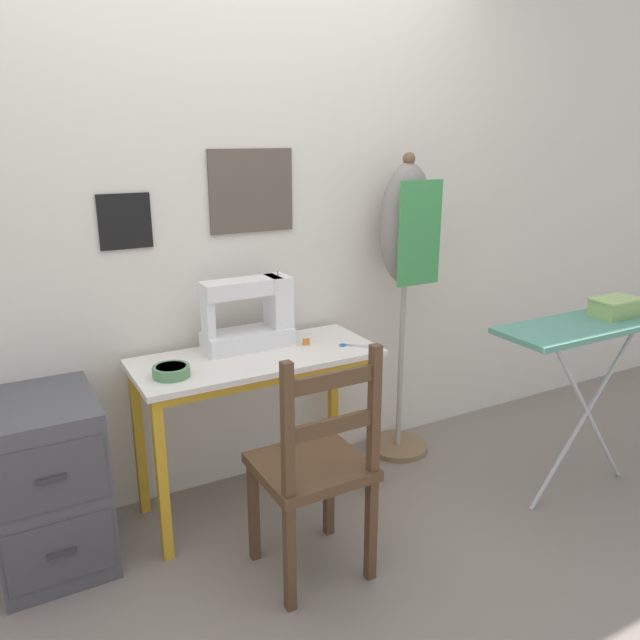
{
  "coord_description": "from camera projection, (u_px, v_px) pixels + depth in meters",
  "views": [
    {
      "loc": [
        -0.98,
        -2.12,
        1.64
      ],
      "look_at": [
        0.3,
        0.2,
        0.84
      ],
      "focal_mm": 35.0,
      "sensor_mm": 36.0,
      "label": 1
    }
  ],
  "objects": [
    {
      "name": "scissors",
      "position": [
        351.0,
        346.0,
        2.8
      ],
      "size": [
        0.14,
        0.12,
        0.01
      ],
      "color": "silver",
      "rests_on": "sewing_table"
    },
    {
      "name": "wall_back",
      "position": [
        227.0,
        218.0,
        2.77
      ],
      "size": [
        10.0,
        0.07,
        2.55
      ],
      "color": "silver",
      "rests_on": "ground_plane"
    },
    {
      "name": "wooden_chair",
      "position": [
        315.0,
        469.0,
        2.3
      ],
      "size": [
        0.4,
        0.38,
        0.95
      ],
      "color": "#513823",
      "rests_on": "ground_plane"
    },
    {
      "name": "dress_form",
      "position": [
        406.0,
        246.0,
        3.05
      ],
      "size": [
        0.32,
        0.32,
        1.55
      ],
      "color": "#846647",
      "rests_on": "ground_plane"
    },
    {
      "name": "sewing_table",
      "position": [
        259.0,
        379.0,
        2.71
      ],
      "size": [
        1.06,
        0.45,
        0.72
      ],
      "color": "silver",
      "rests_on": "ground_plane"
    },
    {
      "name": "ironing_board",
      "position": [
        598.0,
        332.0,
        2.74
      ],
      "size": [
        1.01,
        0.3,
        0.86
      ],
      "color": "#518E7A",
      "rests_on": "ground_plane"
    },
    {
      "name": "filing_cabinet",
      "position": [
        48.0,
        483.0,
        2.41
      ],
      "size": [
        0.4,
        0.51,
        0.69
      ],
      "color": "#4C4C51",
      "rests_on": "ground_plane"
    },
    {
      "name": "fabric_bowl",
      "position": [
        171.0,
        371.0,
        2.44
      ],
      "size": [
        0.15,
        0.15,
        0.04
      ],
      "color": "#56895B",
      "rests_on": "sewing_table"
    },
    {
      "name": "sewing_machine",
      "position": [
        252.0,
        315.0,
        2.75
      ],
      "size": [
        0.41,
        0.17,
        0.33
      ],
      "color": "white",
      "rests_on": "sewing_table"
    },
    {
      "name": "ground_plane",
      "position": [
        283.0,
        527.0,
        2.71
      ],
      "size": [
        14.0,
        14.0,
        0.0
      ],
      "primitive_type": "plane",
      "color": "gray"
    },
    {
      "name": "thread_spool_near_machine",
      "position": [
        306.0,
        341.0,
        2.81
      ],
      "size": [
        0.04,
        0.04,
        0.04
      ],
      "color": "orange",
      "rests_on": "sewing_table"
    },
    {
      "name": "storage_box",
      "position": [
        615.0,
        307.0,
        2.78
      ],
      "size": [
        0.22,
        0.14,
        0.08
      ],
      "color": "#8EB266",
      "rests_on": "ironing_board"
    }
  ]
}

